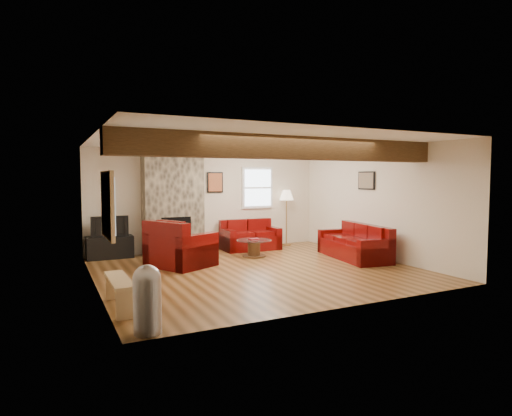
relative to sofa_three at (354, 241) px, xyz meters
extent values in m
plane|color=brown|center=(-2.48, -0.12, -0.38)|extent=(8.00, 8.00, 0.00)
plane|color=white|center=(-2.48, -0.12, 2.12)|extent=(8.00, 8.00, 0.00)
plane|color=beige|center=(-2.48, 2.63, 0.87)|extent=(8.00, 0.00, 8.00)
plane|color=beige|center=(-2.48, -2.87, 0.87)|extent=(8.00, 0.00, 8.00)
plane|color=beige|center=(-5.48, -0.12, 0.87)|extent=(0.00, 7.50, 7.50)
plane|color=beige|center=(0.52, -0.12, 0.87)|extent=(0.00, 7.50, 7.50)
cube|color=#301F0E|center=(-2.48, -1.37, 1.93)|extent=(6.00, 0.36, 0.38)
cube|color=#3B352D|center=(-3.48, 2.38, 0.87)|extent=(1.40, 0.50, 2.50)
cube|color=black|center=(-3.48, 2.13, 0.07)|extent=(0.70, 0.06, 0.90)
cube|color=#3B352D|center=(-3.48, 2.08, -0.34)|extent=(1.00, 0.25, 0.08)
cylinder|color=#422515|center=(-1.92, 1.17, -0.36)|extent=(0.54, 0.54, 0.04)
cylinder|color=#422515|center=(-1.92, 1.17, -0.20)|extent=(0.29, 0.29, 0.36)
cylinder|color=silver|center=(-1.92, 1.17, 0.00)|extent=(0.81, 0.81, 0.02)
cube|color=maroon|center=(-1.92, 1.17, 0.03)|extent=(0.22, 0.16, 0.03)
cube|color=black|center=(-4.93, 2.41, -0.13)|extent=(1.00, 0.40, 0.50)
imported|color=black|center=(-4.93, 2.41, 0.35)|extent=(0.80, 0.11, 0.46)
cylinder|color=#A57E44|center=(-0.38, 2.35, -0.37)|extent=(0.27, 0.27, 0.03)
cylinder|color=#A57E44|center=(-0.38, 2.35, 0.28)|extent=(0.03, 0.03, 1.33)
cone|color=beige|center=(-0.38, 2.35, 0.97)|extent=(0.38, 0.38, 0.27)
camera|label=1|loc=(-6.17, -7.59, 1.42)|focal=30.00mm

